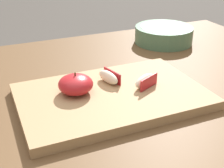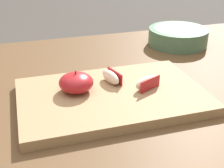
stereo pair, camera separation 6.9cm
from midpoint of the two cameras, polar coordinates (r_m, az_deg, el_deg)
dining_table at (r=0.82m, az=-4.55°, el=-6.67°), size 1.44×0.77×0.72m
cutting_board at (r=0.70m, az=2.81°, el=-2.31°), size 0.41×0.27×0.02m
apple_half_skin_up at (r=0.69m, az=-3.41°, el=0.25°), size 0.08×0.08×0.05m
apple_wedge_right at (r=0.73m, az=2.49°, el=1.23°), size 0.04×0.07×0.03m
apple_wedge_left at (r=0.72m, az=9.07°, el=0.21°), size 0.07×0.05×0.03m
ceramic_fruit_bowl at (r=1.08m, az=13.74°, el=8.45°), size 0.19×0.19×0.06m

